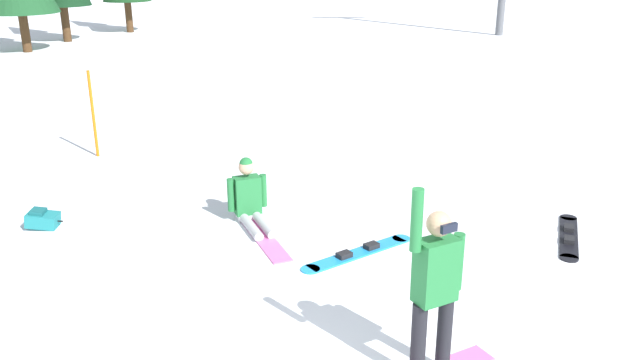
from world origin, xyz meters
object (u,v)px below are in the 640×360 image
Objects in this scene: snowboarder_midground at (251,201)px; backpack_teal at (42,219)px; snowboarder_foreground at (435,289)px; loose_snowboard_far_spare at (569,236)px; loose_snowboard_near_right at (358,253)px; trail_marker_pole at (93,114)px.

snowboarder_midground reaches higher than backpack_teal.
snowboarder_foreground reaches higher than loose_snowboard_far_spare.
snowboarder_foreground is at bearing -127.09° from loose_snowboard_far_spare.
snowboarder_foreground is at bearing -59.50° from snowboarder_midground.
snowboarder_midground is 3.16m from backpack_teal.
loose_snowboard_near_right is 4.83m from backpack_teal.
backpack_teal is at bearing 178.36° from loose_snowboard_far_spare.
snowboarder_midground is at bearing 174.47° from loose_snowboard_far_spare.
trail_marker_pole is at bearing 136.60° from snowboarder_midground.
backpack_teal is at bearing 146.59° from snowboarder_foreground.
backpack_teal reaches higher than loose_snowboard_near_right.
snowboarder_foreground reaches higher than loose_snowboard_near_right.
snowboarder_foreground is 1.18× the size of loose_snowboard_far_spare.
snowboarder_foreground is at bearing -51.04° from trail_marker_pole.
snowboarder_midground is 3.31× the size of backpack_teal.
snowboarder_foreground is 1.23× the size of loose_snowboard_near_right.
trail_marker_pole reaches higher than loose_snowboard_far_spare.
backpack_teal is (-3.15, -0.23, -0.22)m from snowboarder_midground.
loose_snowboard_near_right is at bearing -9.92° from backpack_teal.
snowboarder_foreground is 1.16× the size of trail_marker_pole.
trail_marker_pole reaches higher than backpack_teal.
trail_marker_pole is (-5.13, 4.39, 0.85)m from loose_snowboard_near_right.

